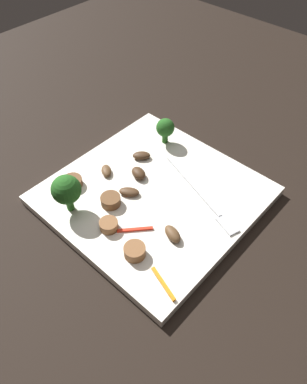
% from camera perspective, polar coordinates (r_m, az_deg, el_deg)
% --- Properties ---
extents(ground_plane, '(1.40, 1.40, 0.00)m').
position_cam_1_polar(ground_plane, '(0.58, -0.00, -1.05)').
color(ground_plane, black).
extents(plate, '(0.29, 0.29, 0.02)m').
position_cam_1_polar(plate, '(0.57, -0.00, -0.53)').
color(plate, white).
rests_on(plate, ground_plane).
extents(fork, '(0.17, 0.07, 0.00)m').
position_cam_1_polar(fork, '(0.56, 7.91, -0.97)').
color(fork, silver).
rests_on(fork, plate).
extents(broccoli_floret_0, '(0.04, 0.04, 0.06)m').
position_cam_1_polar(broccoli_floret_0, '(0.53, -13.45, 0.29)').
color(broccoli_floret_0, '#296420').
rests_on(broccoli_floret_0, plate).
extents(broccoli_floret_1, '(0.03, 0.03, 0.05)m').
position_cam_1_polar(broccoli_floret_1, '(0.64, 1.86, 9.93)').
color(broccoli_floret_1, '#296420').
rests_on(broccoli_floret_1, plate).
extents(sausage_slice_0, '(0.04, 0.04, 0.01)m').
position_cam_1_polar(sausage_slice_0, '(0.52, -6.89, -5.22)').
color(sausage_slice_0, brown).
rests_on(sausage_slice_0, plate).
extents(sausage_slice_1, '(0.03, 0.03, 0.01)m').
position_cam_1_polar(sausage_slice_1, '(0.55, -6.70, -1.31)').
color(sausage_slice_1, brown).
rests_on(sausage_slice_1, plate).
extents(sausage_slice_2, '(0.04, 0.04, 0.02)m').
position_cam_1_polar(sausage_slice_2, '(0.49, -2.96, -9.20)').
color(sausage_slice_2, brown).
rests_on(sausage_slice_2, plate).
extents(sausage_slice_3, '(0.04, 0.04, 0.01)m').
position_cam_1_polar(sausage_slice_3, '(0.59, -12.54, 1.54)').
color(sausage_slice_3, brown).
rests_on(sausage_slice_3, plate).
extents(mushroom_0, '(0.04, 0.03, 0.01)m').
position_cam_1_polar(mushroom_0, '(0.56, -3.81, 0.02)').
color(mushroom_0, '#4C331E').
rests_on(mushroom_0, plate).
extents(mushroom_1, '(0.03, 0.03, 0.01)m').
position_cam_1_polar(mushroom_1, '(0.60, -7.37, 3.32)').
color(mushroom_1, brown).
rests_on(mushroom_1, plate).
extents(mushroom_2, '(0.03, 0.03, 0.01)m').
position_cam_1_polar(mushroom_2, '(0.59, -2.34, 2.96)').
color(mushroom_2, '#422B19').
rests_on(mushroom_2, plate).
extents(mushroom_3, '(0.04, 0.03, 0.01)m').
position_cam_1_polar(mushroom_3, '(0.51, 3.00, -6.53)').
color(mushroom_3, brown).
rests_on(mushroom_3, plate).
extents(mushroom_4, '(0.03, 0.03, 0.01)m').
position_cam_1_polar(mushroom_4, '(0.62, -1.88, 5.71)').
color(mushroom_4, '#422B19').
rests_on(mushroom_4, plate).
extents(pepper_strip_0, '(0.05, 0.02, 0.00)m').
position_cam_1_polar(pepper_strip_0, '(0.47, 1.53, -14.12)').
color(pepper_strip_0, orange).
rests_on(pepper_strip_0, plate).
extents(pepper_strip_1, '(0.04, 0.04, 0.00)m').
position_cam_1_polar(pepper_strip_1, '(0.52, -2.91, -5.86)').
color(pepper_strip_1, red).
rests_on(pepper_strip_1, plate).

